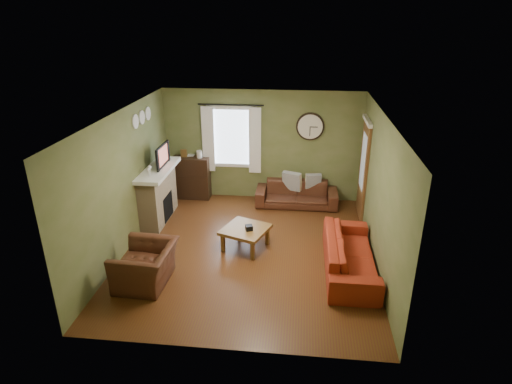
# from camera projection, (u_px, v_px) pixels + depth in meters

# --- Properties ---
(floor) EXTENTS (4.60, 5.20, 0.00)m
(floor) POSITION_uv_depth(u_px,v_px,m) (249.00, 251.00, 8.13)
(floor) COLOR #512B13
(floor) RESTS_ON ground
(ceiling) EXTENTS (4.60, 5.20, 0.00)m
(ceiling) POSITION_uv_depth(u_px,v_px,m) (247.00, 115.00, 7.12)
(ceiling) COLOR white
(ceiling) RESTS_ON ground
(wall_left) EXTENTS (0.00, 5.20, 2.60)m
(wall_left) POSITION_uv_depth(u_px,v_px,m) (124.00, 182.00, 7.86)
(wall_left) COLOR #636E3D
(wall_left) RESTS_ON ground
(wall_right) EXTENTS (0.00, 5.20, 2.60)m
(wall_right) POSITION_uv_depth(u_px,v_px,m) (380.00, 193.00, 7.40)
(wall_right) COLOR #636E3D
(wall_right) RESTS_ON ground
(wall_back) EXTENTS (4.60, 0.00, 2.60)m
(wall_back) POSITION_uv_depth(u_px,v_px,m) (262.00, 146.00, 10.01)
(wall_back) COLOR #636E3D
(wall_back) RESTS_ON ground
(wall_front) EXTENTS (4.60, 0.00, 2.60)m
(wall_front) POSITION_uv_depth(u_px,v_px,m) (222.00, 267.00, 5.25)
(wall_front) COLOR #636E3D
(wall_front) RESTS_ON ground
(fireplace) EXTENTS (0.40, 1.40, 1.10)m
(fireplace) POSITION_uv_depth(u_px,v_px,m) (158.00, 196.00, 9.18)
(fireplace) COLOR #C8B38D
(fireplace) RESTS_ON floor
(firebox) EXTENTS (0.04, 0.60, 0.55)m
(firebox) POSITION_uv_depth(u_px,v_px,m) (168.00, 207.00, 9.26)
(firebox) COLOR black
(firebox) RESTS_ON fireplace
(mantel) EXTENTS (0.58, 1.60, 0.08)m
(mantel) POSITION_uv_depth(u_px,v_px,m) (157.00, 170.00, 8.95)
(mantel) COLOR white
(mantel) RESTS_ON fireplace
(tv) EXTENTS (0.08, 0.60, 0.35)m
(tv) POSITION_uv_depth(u_px,v_px,m) (159.00, 158.00, 9.00)
(tv) COLOR black
(tv) RESTS_ON mantel
(tv_screen) EXTENTS (0.02, 0.62, 0.36)m
(tv_screen) POSITION_uv_depth(u_px,v_px,m) (163.00, 156.00, 8.97)
(tv_screen) COLOR #994C3F
(tv_screen) RESTS_ON mantel
(medallion_left) EXTENTS (0.28, 0.28, 0.03)m
(medallion_left) POSITION_uv_depth(u_px,v_px,m) (135.00, 121.00, 8.22)
(medallion_left) COLOR white
(medallion_left) RESTS_ON wall_left
(medallion_mid) EXTENTS (0.28, 0.28, 0.03)m
(medallion_mid) POSITION_uv_depth(u_px,v_px,m) (142.00, 117.00, 8.54)
(medallion_mid) COLOR white
(medallion_mid) RESTS_ON wall_left
(medallion_right) EXTENTS (0.28, 0.28, 0.03)m
(medallion_right) POSITION_uv_depth(u_px,v_px,m) (148.00, 114.00, 8.86)
(medallion_right) COLOR white
(medallion_right) RESTS_ON wall_left
(window_pane) EXTENTS (1.00, 0.02, 1.30)m
(window_pane) POSITION_uv_depth(u_px,v_px,m) (232.00, 137.00, 9.98)
(window_pane) COLOR silver
(window_pane) RESTS_ON wall_back
(curtain_rod) EXTENTS (0.03, 0.03, 1.50)m
(curtain_rod) POSITION_uv_depth(u_px,v_px,m) (231.00, 105.00, 9.59)
(curtain_rod) COLOR black
(curtain_rod) RESTS_ON wall_back
(curtain_left) EXTENTS (0.28, 0.04, 1.55)m
(curtain_left) POSITION_uv_depth(u_px,v_px,m) (208.00, 139.00, 9.97)
(curtain_left) COLOR white
(curtain_left) RESTS_ON wall_back
(curtain_right) EXTENTS (0.28, 0.04, 1.55)m
(curtain_right) POSITION_uv_depth(u_px,v_px,m) (255.00, 141.00, 9.86)
(curtain_right) COLOR white
(curtain_right) RESTS_ON wall_back
(wall_clock) EXTENTS (0.64, 0.06, 0.64)m
(wall_clock) POSITION_uv_depth(u_px,v_px,m) (310.00, 127.00, 9.66)
(wall_clock) COLOR white
(wall_clock) RESTS_ON wall_back
(door) EXTENTS (0.05, 0.90, 2.10)m
(door) POSITION_uv_depth(u_px,v_px,m) (363.00, 170.00, 9.19)
(door) COLOR brown
(door) RESTS_ON floor
(bookshelf) EXTENTS (0.86, 0.37, 1.02)m
(bookshelf) POSITION_uv_depth(u_px,v_px,m) (192.00, 178.00, 10.30)
(bookshelf) COLOR black
(bookshelf) RESTS_ON floor
(book) EXTENTS (0.18, 0.23, 0.02)m
(book) POSITION_uv_depth(u_px,v_px,m) (188.00, 158.00, 10.26)
(book) COLOR brown
(book) RESTS_ON bookshelf
(sofa_brown) EXTENTS (1.88, 0.74, 0.55)m
(sofa_brown) POSITION_uv_depth(u_px,v_px,m) (297.00, 194.00, 9.97)
(sofa_brown) COLOR #472416
(sofa_brown) RESTS_ON floor
(pillow_left) EXTENTS (0.46, 0.28, 0.44)m
(pillow_left) POSITION_uv_depth(u_px,v_px,m) (292.00, 181.00, 9.97)
(pillow_left) COLOR #9CA0A5
(pillow_left) RESTS_ON sofa_brown
(pillow_right) EXTENTS (0.38, 0.17, 0.36)m
(pillow_right) POSITION_uv_depth(u_px,v_px,m) (313.00, 181.00, 9.97)
(pillow_right) COLOR #9CA0A5
(pillow_right) RESTS_ON sofa_brown
(sofa_red) EXTENTS (0.84, 2.14, 0.62)m
(sofa_red) POSITION_uv_depth(u_px,v_px,m) (350.00, 254.00, 7.42)
(sofa_red) COLOR maroon
(sofa_red) RESTS_ON floor
(armchair) EXTENTS (0.93, 1.05, 0.66)m
(armchair) POSITION_uv_depth(u_px,v_px,m) (146.00, 265.00, 7.06)
(armchair) COLOR #472416
(armchair) RESTS_ON floor
(coffee_table) EXTENTS (1.01, 1.01, 0.42)m
(coffee_table) POSITION_uv_depth(u_px,v_px,m) (245.00, 238.00, 8.16)
(coffee_table) COLOR brown
(coffee_table) RESTS_ON floor
(tissue_box) EXTENTS (0.16, 0.16, 0.10)m
(tissue_box) POSITION_uv_depth(u_px,v_px,m) (249.00, 231.00, 8.02)
(tissue_box) COLOR black
(tissue_box) RESTS_ON coffee_table
(wine_glass_a) EXTENTS (0.06, 0.06, 0.19)m
(wine_glass_a) POSITION_uv_depth(u_px,v_px,m) (149.00, 173.00, 8.41)
(wine_glass_a) COLOR white
(wine_glass_a) RESTS_ON mantel
(wine_glass_b) EXTENTS (0.08, 0.08, 0.22)m
(wine_glass_b) POSITION_uv_depth(u_px,v_px,m) (150.00, 171.00, 8.47)
(wine_glass_b) COLOR white
(wine_glass_b) RESTS_ON mantel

